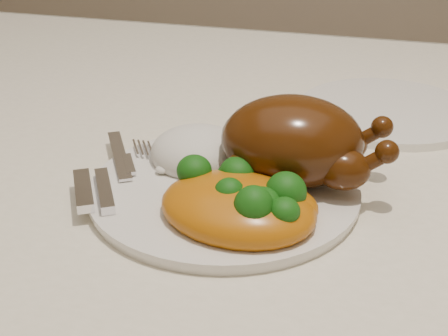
% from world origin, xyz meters
% --- Properties ---
extents(dining_table, '(1.60, 0.90, 0.76)m').
position_xyz_m(dining_table, '(0.00, 0.00, 0.67)').
color(dining_table, brown).
rests_on(dining_table, floor).
extents(tablecloth, '(1.73, 1.03, 0.18)m').
position_xyz_m(tablecloth, '(0.00, 0.00, 0.74)').
color(tablecloth, white).
rests_on(tablecloth, dining_table).
extents(dinner_plate, '(0.31, 0.31, 0.01)m').
position_xyz_m(dinner_plate, '(0.02, -0.12, 0.77)').
color(dinner_plate, white).
rests_on(dinner_plate, tablecloth).
extents(side_plate, '(0.25, 0.25, 0.01)m').
position_xyz_m(side_plate, '(0.17, 0.14, 0.77)').
color(side_plate, white).
rests_on(side_plate, tablecloth).
extents(roast_chicken, '(0.18, 0.13, 0.09)m').
position_xyz_m(roast_chicken, '(0.09, -0.09, 0.82)').
color(roast_chicken, '#492107').
rests_on(roast_chicken, dinner_plate).
extents(rice_mound, '(0.12, 0.11, 0.06)m').
position_xyz_m(rice_mound, '(-0.02, -0.08, 0.79)').
color(rice_mound, white).
rests_on(rice_mound, dinner_plate).
extents(mac_and_cheese, '(0.16, 0.14, 0.06)m').
position_xyz_m(mac_and_cheese, '(0.06, -0.18, 0.79)').
color(mac_and_cheese, '#B15B0B').
rests_on(mac_and_cheese, dinner_plate).
extents(cutlery, '(0.08, 0.18, 0.01)m').
position_xyz_m(cutlery, '(-0.10, -0.15, 0.79)').
color(cutlery, silver).
rests_on(cutlery, dinner_plate).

